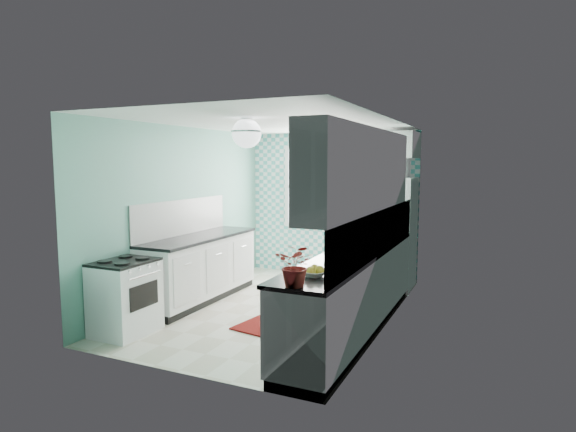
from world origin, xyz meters
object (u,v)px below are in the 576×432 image
at_px(fruit_bowl, 314,273).
at_px(microwave, 391,167).
at_px(sink, 374,242).
at_px(ceiling_light, 247,133).
at_px(stove, 125,296).
at_px(fridge, 389,233).
at_px(potted_plant, 296,265).

bearing_deg(fruit_bowl, microwave, 91.47).
xyz_separation_m(sink, microwave, (-0.09, 1.32, 0.98)).
relative_size(ceiling_light, stove, 0.42).
height_order(fridge, sink, fridge).
height_order(ceiling_light, potted_plant, ceiling_light).
height_order(fridge, microwave, microwave).
distance_m(ceiling_light, fruit_bowl, 2.02).
bearing_deg(fridge, potted_plant, -86.13).
relative_size(ceiling_light, microwave, 0.62).
xyz_separation_m(fruit_bowl, potted_plant, (0.00, -0.41, 0.16)).
bearing_deg(ceiling_light, sink, 46.86).
height_order(fruit_bowl, potted_plant, potted_plant).
distance_m(fridge, potted_plant, 3.92).
bearing_deg(potted_plant, ceiling_light, 132.52).
distance_m(stove, potted_plant, 2.55).
xyz_separation_m(potted_plant, microwave, (-0.09, 3.91, 0.78)).
height_order(sink, potted_plant, sink).
height_order(ceiling_light, fruit_bowl, ceiling_light).
bearing_deg(fruit_bowl, ceiling_light, 143.07).
bearing_deg(fridge, ceiling_light, -110.53).
bearing_deg(sink, ceiling_light, -132.04).
bearing_deg(ceiling_light, fruit_bowl, -36.93).
height_order(fridge, stove, fridge).
distance_m(fridge, stove, 4.11).
height_order(fridge, potted_plant, fridge).
height_order(fridge, fruit_bowl, fridge).
height_order(sink, microwave, microwave).
distance_m(ceiling_light, stove, 2.36).
relative_size(stove, microwave, 1.49).
distance_m(stove, microwave, 4.34).
distance_m(sink, fruit_bowl, 2.19).
bearing_deg(stove, fruit_bowl, -7.12).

